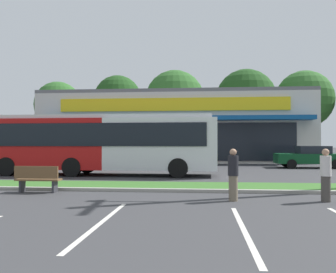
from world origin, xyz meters
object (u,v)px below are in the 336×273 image
at_px(bus_stop_bench, 38,178).
at_px(pedestrian_by_pole, 326,175).
at_px(car_4, 310,157).
at_px(pedestrian_near_bench, 233,175).
at_px(city_bus, 97,143).

height_order(bus_stop_bench, pedestrian_by_pole, pedestrian_by_pole).
bearing_deg(pedestrian_by_pole, car_4, -5.94).
bearing_deg(car_4, pedestrian_by_pole, 75.34).
distance_m(car_4, pedestrian_near_bench, 16.19).
bearing_deg(pedestrian_by_pole, city_bus, 58.37).
distance_m(city_bus, bus_stop_bench, 6.99).
bearing_deg(city_bus, pedestrian_near_bench, -49.18).
xyz_separation_m(city_bus, car_4, (13.25, 6.69, -0.99)).
relative_size(city_bus, car_4, 2.84).
bearing_deg(bus_stop_bench, pedestrian_near_bench, 169.81).
height_order(bus_stop_bench, car_4, car_4).
relative_size(city_bus, pedestrian_by_pole, 8.18).
xyz_separation_m(city_bus, pedestrian_by_pole, (9.41, -7.99, -0.96)).
relative_size(pedestrian_near_bench, pedestrian_by_pole, 1.00).
relative_size(city_bus, bus_stop_bench, 8.20).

